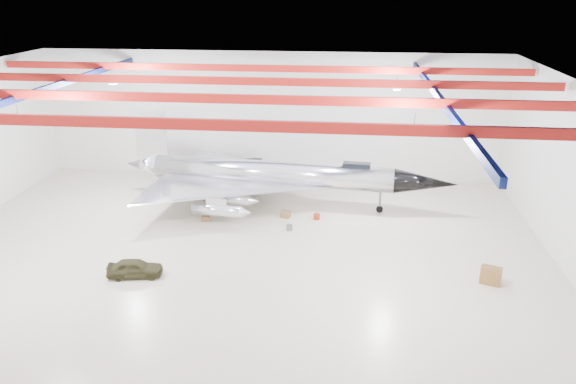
# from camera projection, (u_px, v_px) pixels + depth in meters

# --- Properties ---
(floor) EXTENTS (40.00, 40.00, 0.00)m
(floor) POSITION_uv_depth(u_px,v_px,m) (238.00, 248.00, 36.72)
(floor) COLOR beige
(floor) RESTS_ON ground
(wall_back) EXTENTS (40.00, 0.00, 40.00)m
(wall_back) POSITION_uv_depth(u_px,v_px,m) (270.00, 116.00, 48.80)
(wall_back) COLOR silver
(wall_back) RESTS_ON floor
(wall_right) EXTENTS (0.00, 30.00, 30.00)m
(wall_right) POSITION_uv_depth(u_px,v_px,m) (573.00, 180.00, 32.69)
(wall_right) COLOR silver
(wall_right) RESTS_ON floor
(ceiling) EXTENTS (40.00, 40.00, 0.00)m
(ceiling) POSITION_uv_depth(u_px,v_px,m) (233.00, 79.00, 32.91)
(ceiling) COLOR #0A0F38
(ceiling) RESTS_ON wall_back
(ceiling_structure) EXTENTS (39.50, 29.50, 1.08)m
(ceiling_structure) POSITION_uv_depth(u_px,v_px,m) (233.00, 90.00, 33.15)
(ceiling_structure) COLOR maroon
(ceiling_structure) RESTS_ON ceiling
(jet_aircraft) EXTENTS (26.07, 16.13, 7.10)m
(jet_aircraft) POSITION_uv_depth(u_px,v_px,m) (271.00, 176.00, 43.27)
(jet_aircraft) COLOR silver
(jet_aircraft) RESTS_ON floor
(jeep) EXTENTS (3.40, 1.85, 1.10)m
(jeep) POSITION_uv_depth(u_px,v_px,m) (135.00, 268.00, 32.95)
(jeep) COLOR #323019
(jeep) RESTS_ON floor
(desk) EXTENTS (1.28, 0.94, 1.06)m
(desk) POSITION_uv_depth(u_px,v_px,m) (491.00, 276.00, 32.14)
(desk) COLOR brown
(desk) RESTS_ON floor
(toolbox_red) EXTENTS (0.50, 0.40, 0.35)m
(toolbox_red) POSITION_uv_depth(u_px,v_px,m) (232.00, 201.00, 44.27)
(toolbox_red) COLOR #A22810
(toolbox_red) RESTS_ON floor
(engine_drum) EXTENTS (0.51, 0.51, 0.39)m
(engine_drum) POSITION_uv_depth(u_px,v_px,m) (289.00, 227.00, 39.35)
(engine_drum) COLOR #59595B
(engine_drum) RESTS_ON floor
(parts_bin) EXTENTS (0.79, 0.68, 0.48)m
(parts_bin) POSITION_uv_depth(u_px,v_px,m) (286.00, 214.00, 41.53)
(parts_bin) COLOR olive
(parts_bin) RESTS_ON floor
(crate_small) EXTENTS (0.37, 0.30, 0.25)m
(crate_small) POSITION_uv_depth(u_px,v_px,m) (172.00, 195.00, 45.60)
(crate_small) COLOR #59595B
(crate_small) RESTS_ON floor
(tool_chest) EXTENTS (0.53, 0.53, 0.42)m
(tool_chest) POSITION_uv_depth(u_px,v_px,m) (317.00, 217.00, 41.19)
(tool_chest) COLOR #A22810
(tool_chest) RESTS_ON floor
(oil_barrel) EXTENTS (0.61, 0.51, 0.39)m
(oil_barrel) POSITION_uv_depth(u_px,v_px,m) (206.00, 218.00, 40.90)
(oil_barrel) COLOR olive
(oil_barrel) RESTS_ON floor
(spares_box) EXTENTS (0.46, 0.46, 0.40)m
(spares_box) POSITION_uv_depth(u_px,v_px,m) (253.00, 195.00, 45.47)
(spares_box) COLOR #59595B
(spares_box) RESTS_ON floor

